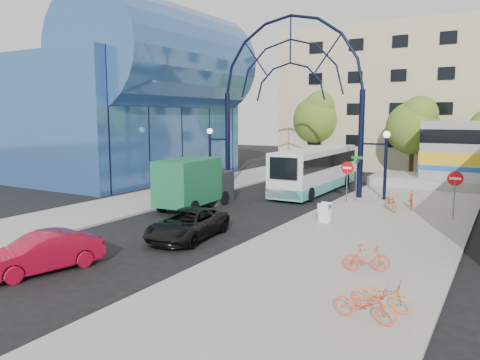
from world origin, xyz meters
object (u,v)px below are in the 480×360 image
Objects in this scene: street_name_sign at (357,169)px; sandwich_board at (325,210)px; city_bus at (316,169)px; red_sedan at (42,253)px; bike_far_b at (367,258)px; black_suv at (188,224)px; gateway_arch at (290,68)px; bike_far_c at (383,295)px; stop_sign at (347,172)px; green_truck at (195,183)px; do_not_enter_sign at (455,183)px; bike_near_b at (411,200)px; tree_north_b at (319,117)px; bike_far_a at (365,304)px; bike_near_a at (391,202)px; tree_north_a at (415,125)px.

street_name_sign is 2.83× the size of sandwich_board.
red_sedan is (-1.77, -21.20, -0.92)m from city_bus.
black_suv is at bearing 61.73° from bike_far_b.
gateway_arch is 21.77m from bike_far_c.
stop_sign is 9.26m from green_truck.
do_not_enter_sign is 3.28m from bike_near_b.
tree_north_b is (-8.68, 17.93, 3.27)m from stop_sign.
bike_far_c is (5.82, -15.23, -1.46)m from stop_sign.
gateway_arch is 5.46× the size of stop_sign.
red_sedan reaches higher than bike_near_b.
gateway_arch reaches higher than green_truck.
red_sedan is at bearing -112.66° from black_suv.
bike_far_a is (14.27, -34.07, -4.71)m from tree_north_b.
bike_near_a is (7.75, -3.34, -7.93)m from gateway_arch.
sandwich_board is 0.17× the size of green_truck.
stop_sign is (4.80, -2.00, -6.56)m from gateway_arch.
bike_far_b reaches higher than bike_far_a.
bike_far_a is (-0.60, -14.15, -1.42)m from do_not_enter_sign.
bike_far_c is (9.23, -18.80, -1.06)m from city_bus.
red_sedan is at bearing -101.64° from tree_north_a.
street_name_sign is at bearing -93.96° from tree_north_a.
tree_north_b is 15.72m from city_bus.
green_truck is (-3.77, -9.40, -0.13)m from city_bus.
tree_north_b is 1.34× the size of green_truck.
bike_far_c is (14.50, -33.15, -4.73)m from tree_north_b.
do_not_enter_sign is 0.53× the size of black_suv.
green_truck is at bearing -139.72° from street_name_sign.
gateway_arch is at bearing 69.10° from green_truck.
red_sedan is (3.50, -35.56, -4.59)m from tree_north_b.
do_not_enter_sign is at bearing -17.88° from stop_sign.
gateway_arch is 4.87× the size of street_name_sign.
tree_north_a is at bearing 86.04° from street_name_sign.
red_sedan is at bearing -107.02° from street_name_sign.
bike_near_a is at bearing -23.32° from gateway_arch.
bike_near_a is at bearing -58.88° from tree_north_b.
gateway_arch is at bearing 31.09° from bike_far_c.
tree_north_a reaches higher than bike_far_c.
stop_sign is 0.53× the size of black_suv.
gateway_arch is at bearing -117.17° from tree_north_a.
green_truck reaches higher than sandwich_board.
bike_near_b reaches higher than bike_far_c.
black_suv is (1.34, -13.56, -7.91)m from gateway_arch.
bike_far_b is (3.78, -6.23, -0.15)m from sandwich_board.
bike_near_b is at bearing 142.46° from do_not_enter_sign.
bike_near_b is (2.50, -14.10, -3.97)m from tree_north_a.
stop_sign is at bearing 97.57° from sandwich_board.
tree_north_a is at bearing 62.83° from gateway_arch.
black_suv is (-9.66, -9.56, -1.32)m from do_not_enter_sign.
black_suv is at bearing -79.97° from tree_north_b.
bike_near_b is at bearing -19.73° from bike_far_b.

